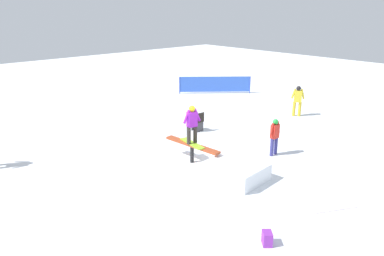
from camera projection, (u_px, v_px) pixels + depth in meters
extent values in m
plane|color=white|center=(192.00, 162.00, 13.72)|extent=(60.00, 60.00, 0.00)
cylinder|color=black|center=(192.00, 154.00, 13.62)|extent=(0.14, 0.14, 0.64)
cube|color=#A53F1E|center=(192.00, 145.00, 13.50)|extent=(2.46, 0.47, 0.08)
cube|color=white|center=(236.00, 171.00, 12.34)|extent=(1.91, 1.63, 0.56)
cube|color=#98D128|center=(192.00, 143.00, 13.49)|extent=(1.33, 0.53, 0.03)
cylinder|color=#302B26|center=(195.00, 134.00, 13.45)|extent=(0.15, 0.15, 0.63)
cylinder|color=#302B26|center=(189.00, 135.00, 13.32)|extent=(0.15, 0.15, 0.63)
cube|color=purple|center=(192.00, 119.00, 13.20)|extent=(0.28, 0.38, 0.54)
cylinder|color=purple|center=(197.00, 115.00, 13.27)|extent=(0.14, 0.29, 0.50)
cylinder|color=purple|center=(187.00, 117.00, 13.05)|extent=(0.14, 0.29, 0.50)
sphere|color=yellow|center=(192.00, 109.00, 13.08)|extent=(0.22, 0.22, 0.22)
cylinder|color=navy|center=(276.00, 146.00, 14.36)|extent=(0.13, 0.13, 0.69)
cylinder|color=navy|center=(272.00, 147.00, 14.20)|extent=(0.13, 0.13, 0.69)
cube|color=red|center=(275.00, 131.00, 14.09)|extent=(0.20, 0.32, 0.54)
cylinder|color=red|center=(278.00, 127.00, 14.18)|extent=(0.08, 0.18, 0.47)
cylinder|color=red|center=(272.00, 129.00, 13.92)|extent=(0.08, 0.18, 0.47)
sphere|color=green|center=(276.00, 122.00, 13.97)|extent=(0.21, 0.21, 0.21)
cylinder|color=gold|center=(294.00, 109.00, 19.30)|extent=(0.15, 0.15, 0.75)
cylinder|color=gold|center=(300.00, 109.00, 19.26)|extent=(0.15, 0.15, 0.75)
cube|color=yellow|center=(298.00, 96.00, 19.07)|extent=(0.42, 0.40, 0.60)
cylinder|color=yellow|center=(294.00, 94.00, 19.06)|extent=(0.23, 0.21, 0.53)
cylinder|color=yellow|center=(303.00, 94.00, 19.00)|extent=(0.23, 0.21, 0.53)
sphere|color=black|center=(299.00, 88.00, 18.94)|extent=(0.23, 0.23, 0.23)
cube|color=white|center=(332.00, 208.00, 10.60)|extent=(0.96, 1.50, 0.02)
cube|color=#3F3F44|center=(195.00, 125.00, 17.22)|extent=(0.04, 0.40, 0.44)
cube|color=#3F3F44|center=(200.00, 127.00, 16.96)|extent=(0.04, 0.40, 0.44)
cube|color=black|center=(197.00, 121.00, 17.01)|extent=(0.45, 0.45, 0.04)
cube|color=black|center=(200.00, 117.00, 16.80)|extent=(0.05, 0.44, 0.40)
cube|color=purple|center=(267.00, 238.00, 8.97)|extent=(0.37, 0.36, 0.34)
cylinder|color=blue|center=(250.00, 85.00, 24.20)|extent=(0.06, 0.06, 1.10)
cylinder|color=blue|center=(180.00, 85.00, 24.07)|extent=(0.06, 0.06, 1.10)
cube|color=blue|center=(215.00, 84.00, 24.12)|extent=(2.97, 3.47, 0.99)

